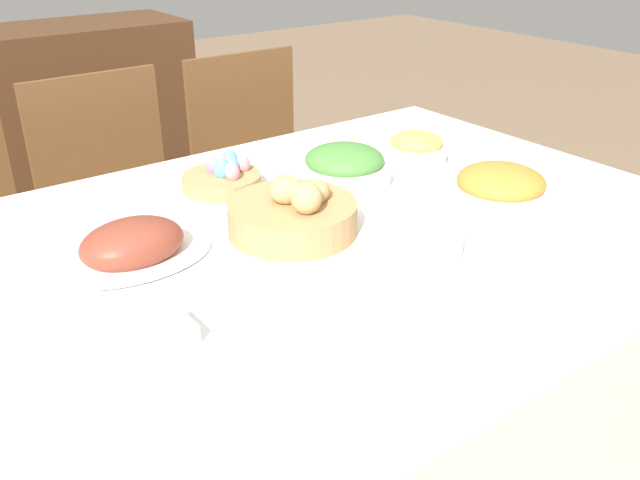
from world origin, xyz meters
TOP-DOWN VIEW (x-y plane):
  - dining_table at (0.00, 0.00)m, footprint 1.82×1.18m
  - chair_far_center at (-0.01, 0.92)m, footprint 0.43×0.43m
  - chair_far_right at (0.51, 0.92)m, footprint 0.42×0.42m
  - sideboard at (-0.03, 1.92)m, footprint 1.42×0.44m
  - bread_basket at (0.04, 0.04)m, footprint 0.26×0.26m
  - egg_basket at (0.04, 0.33)m, footprint 0.18×0.18m
  - ham_platter at (-0.27, 0.12)m, footprint 0.31×0.21m
  - pineapple_bowl at (0.53, 0.19)m, footprint 0.16×0.16m
  - green_salad_bowl at (0.29, 0.18)m, footprint 0.22×0.22m
  - carrot_bowl at (0.45, -0.15)m, footprint 0.22×0.22m
  - dinner_plate at (-0.05, -0.40)m, footprint 0.28×0.28m
  - fork at (-0.22, -0.40)m, footprint 0.02×0.18m
  - knife at (0.11, -0.40)m, footprint 0.02×0.18m
  - spoon at (0.14, -0.40)m, footprint 0.02×0.18m
  - drinking_cup at (0.19, -0.23)m, footprint 0.08×0.08m
  - butter_dish at (-0.35, -0.17)m, footprint 0.11×0.07m

SIDE VIEW (x-z plane):
  - dining_table at x=0.00m, z-range 0.00..0.76m
  - sideboard at x=-0.03m, z-range 0.00..0.91m
  - chair_far_center at x=-0.01m, z-range 0.04..0.94m
  - chair_far_right at x=0.51m, z-range 0.04..0.94m
  - fork at x=-0.22m, z-range 0.76..0.76m
  - knife at x=0.11m, z-range 0.76..0.76m
  - spoon at x=0.14m, z-range 0.76..0.76m
  - dinner_plate at x=-0.05m, z-range 0.76..0.77m
  - butter_dish at x=-0.35m, z-range 0.76..0.79m
  - egg_basket at x=0.04m, z-range 0.75..0.82m
  - ham_platter at x=-0.27m, z-range 0.74..0.83m
  - pineapple_bowl at x=0.53m, z-range 0.75..0.84m
  - bread_basket at x=0.04m, z-range 0.74..0.86m
  - green_salad_bowl at x=0.29m, z-range 0.75..0.85m
  - drinking_cup at x=0.19m, z-range 0.76..0.85m
  - carrot_bowl at x=0.45m, z-range 0.75..0.86m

